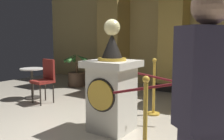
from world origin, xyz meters
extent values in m
plane|color=#B2A893|center=(0.00, 0.00, 0.00)|extent=(10.25, 10.25, 0.00)
cube|color=tan|center=(0.00, 4.36, 1.98)|extent=(10.25, 0.16, 3.95)
cube|color=beige|center=(0.28, 0.47, 0.49)|extent=(0.57, 0.57, 0.99)
cube|color=beige|center=(0.28, 0.47, 1.04)|extent=(0.72, 0.72, 0.10)
cylinder|color=gold|center=(0.28, 0.17, 0.61)|extent=(0.44, 0.03, 0.44)
cylinder|color=black|center=(0.28, 0.18, 0.61)|extent=(0.49, 0.01, 0.49)
cylinder|color=gold|center=(0.28, 0.47, 1.11)|extent=(0.43, 0.43, 0.04)
cone|color=black|center=(0.28, 0.47, 1.31)|extent=(0.32, 0.32, 0.37)
cylinder|color=gold|center=(0.28, 0.47, 1.49)|extent=(0.03, 0.03, 0.06)
sphere|color=beige|center=(0.28, 0.47, 1.58)|extent=(0.24, 0.24, 0.24)
cylinder|color=gold|center=(1.16, -0.17, 0.47)|extent=(0.05, 0.05, 0.94)
sphere|color=gold|center=(1.16, -0.17, 0.98)|extent=(0.08, 0.08, 0.08)
cylinder|color=gold|center=(0.49, 1.56, 0.01)|extent=(0.24, 0.24, 0.03)
cylinder|color=gold|center=(0.49, 1.56, 0.49)|extent=(0.05, 0.05, 0.98)
sphere|color=gold|center=(0.49, 1.56, 1.02)|extent=(0.08, 0.08, 0.08)
cylinder|color=#591419|center=(1.00, 0.26, 0.79)|extent=(0.88, 0.37, 0.22)
cylinder|color=#591419|center=(0.66, 1.12, 0.79)|extent=(0.88, 0.37, 0.22)
sphere|color=#591419|center=(0.83, 0.69, 0.70)|extent=(0.04, 0.04, 0.04)
cube|color=black|center=(-1.95, 3.89, 0.10)|extent=(0.86, 0.86, 0.20)
cube|color=tan|center=(-1.95, 3.89, 1.90)|extent=(0.75, 0.75, 3.79)
cube|color=black|center=(0.00, 3.89, 0.10)|extent=(0.75, 0.75, 0.20)
cube|color=gold|center=(0.00, 3.89, 1.90)|extent=(0.65, 0.65, 3.79)
cylinder|color=#4C3828|center=(-2.55, 2.81, 0.21)|extent=(0.52, 0.52, 0.41)
cylinder|color=brown|center=(-2.55, 2.81, 0.55)|extent=(0.08, 0.08, 0.27)
cone|color=#387533|center=(-2.35, 2.81, 0.84)|extent=(0.41, 0.11, 0.27)
cone|color=#387533|center=(-2.52, 3.00, 0.84)|extent=(0.14, 0.41, 0.26)
cone|color=#387533|center=(-2.72, 2.91, 0.84)|extent=(0.37, 0.30, 0.33)
cone|color=#387533|center=(-2.73, 2.72, 0.84)|extent=(0.39, 0.26, 0.32)
cone|color=#387533|center=(-2.52, 2.61, 0.84)|extent=(0.14, 0.41, 0.25)
cube|color=#383347|center=(1.96, -0.96, 1.17)|extent=(0.40, 0.42, 0.64)
sphere|color=tan|center=(1.96, -0.96, 1.61)|extent=(0.23, 0.23, 0.23)
cylinder|color=#332D28|center=(-2.42, 1.10, 0.01)|extent=(0.37, 0.37, 0.03)
cylinder|color=#332D28|center=(-2.42, 1.10, 0.35)|extent=(0.06, 0.06, 0.71)
cylinder|color=silver|center=(-2.42, 1.10, 0.71)|extent=(0.53, 0.53, 0.03)
cylinder|color=black|center=(-2.05, 0.81, 0.23)|extent=(0.03, 0.03, 0.45)
cylinder|color=black|center=(-1.73, 0.76, 0.23)|extent=(0.03, 0.03, 0.45)
cylinder|color=black|center=(-2.00, 1.13, 0.23)|extent=(0.03, 0.03, 0.45)
cylinder|color=black|center=(-1.69, 1.08, 0.23)|extent=(0.03, 0.03, 0.45)
cube|color=maroon|center=(-1.87, 0.95, 0.48)|extent=(0.45, 0.45, 0.06)
cube|color=maroon|center=(-1.84, 1.11, 0.73)|extent=(0.40, 0.11, 0.45)
camera|label=1|loc=(2.30, -2.53, 1.42)|focal=38.86mm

